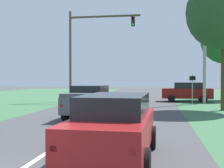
# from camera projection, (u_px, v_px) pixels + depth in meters

# --- Properties ---
(ground_plane) EXTENTS (120.00, 120.00, 0.00)m
(ground_plane) POSITION_uv_depth(u_px,v_px,m) (102.00, 116.00, 17.01)
(ground_plane) COLOR #424244
(red_suv_near) EXTENTS (2.26, 4.79, 1.78)m
(red_suv_near) POSITION_uv_depth(u_px,v_px,m) (114.00, 125.00, 7.98)
(red_suv_near) COLOR maroon
(red_suv_near) RESTS_ON ground_plane
(pickup_truck_lead) EXTENTS (2.40, 5.28, 1.84)m
(pickup_truck_lead) POSITION_uv_depth(u_px,v_px,m) (91.00, 101.00, 16.59)
(pickup_truck_lead) COLOR #4C515B
(pickup_truck_lead) RESTS_ON ground_plane
(traffic_light) EXTENTS (6.88, 0.40, 8.74)m
(traffic_light) POSITION_uv_depth(u_px,v_px,m) (86.00, 43.00, 27.62)
(traffic_light) COLOR brown
(traffic_light) RESTS_ON ground_plane
(keep_moving_sign) EXTENTS (0.60, 0.09, 2.63)m
(keep_moving_sign) POSITION_uv_depth(u_px,v_px,m) (192.00, 85.00, 25.48)
(keep_moving_sign) COLOR gray
(keep_moving_sign) RESTS_ON ground_plane
(crossing_suv_far) EXTENTS (4.78, 2.17, 1.87)m
(crossing_suv_far) POSITION_uv_depth(u_px,v_px,m) (187.00, 92.00, 28.00)
(crossing_suv_far) COLOR maroon
(crossing_suv_far) RESTS_ON ground_plane
(utility_pole_right) EXTENTS (0.28, 0.28, 9.15)m
(utility_pole_right) POSITION_uv_depth(u_px,v_px,m) (205.00, 52.00, 25.69)
(utility_pole_right) COLOR #9E998E
(utility_pole_right) RESTS_ON ground_plane
(extra_tree_1) EXTENTS (5.25, 5.25, 9.52)m
(extra_tree_1) POSITION_uv_depth(u_px,v_px,m) (224.00, 12.00, 20.11)
(extra_tree_1) COLOR #4C351E
(extra_tree_1) RESTS_ON ground_plane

